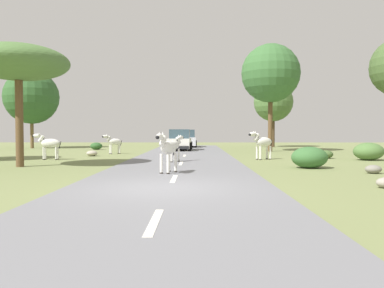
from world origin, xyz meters
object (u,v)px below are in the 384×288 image
(bush_3, at_px, (309,157))
(bush_4, at_px, (326,154))
(bush_1, at_px, (369,151))
(rock_0, at_px, (92,153))
(bush_2, at_px, (96,146))
(zebra_3, at_px, (262,142))
(zebra_2, at_px, (49,144))
(tree_3, at_px, (273,102))
(tree_6, at_px, (271,74))
(zebra_0, at_px, (168,148))
(car_1, at_px, (180,141))
(tree_4, at_px, (31,97))
(zebra_1, at_px, (174,145))
(zebra_4, at_px, (114,142))
(car_0, at_px, (186,139))
(rock_2, at_px, (373,169))
(tree_1, at_px, (18,63))

(bush_3, distance_m, bush_4, 6.57)
(bush_1, xyz_separation_m, rock_0, (-16.52, 3.45, -0.31))
(bush_2, bearing_deg, bush_3, -50.53)
(zebra_3, relative_size, bush_3, 1.05)
(zebra_3, distance_m, rock_0, 11.09)
(zebra_2, relative_size, bush_2, 1.57)
(tree_3, bearing_deg, tree_6, -102.97)
(rock_0, bearing_deg, bush_3, -34.31)
(zebra_2, xyz_separation_m, bush_4, (16.16, 1.13, -0.68))
(zebra_0, relative_size, bush_1, 0.96)
(bush_1, xyz_separation_m, bush_3, (-4.69, -4.62, -0.02))
(zebra_0, height_order, car_1, car_1)
(bush_2, bearing_deg, tree_3, 19.18)
(tree_3, relative_size, tree_4, 0.89)
(zebra_3, bearing_deg, bush_4, -108.22)
(zebra_2, relative_size, rock_0, 2.24)
(zebra_1, height_order, bush_1, zebra_1)
(zebra_4, bearing_deg, tree_4, 13.18)
(bush_2, bearing_deg, car_0, 31.78)
(zebra_3, height_order, bush_3, zebra_3)
(zebra_4, bearing_deg, car_1, -78.25)
(zebra_1, distance_m, bush_1, 10.97)
(zebra_3, distance_m, zebra_4, 11.14)
(bush_2, height_order, rock_2, bush_2)
(zebra_1, distance_m, tree_6, 14.16)
(bush_3, height_order, rock_0, bush_3)
(car_0, bearing_deg, rock_2, -73.75)
(tree_1, bearing_deg, tree_4, 111.88)
(car_0, distance_m, bush_4, 17.96)
(zebra_2, xyz_separation_m, zebra_4, (2.48, 5.64, -0.07))
(car_1, xyz_separation_m, bush_2, (-7.47, 1.64, -0.53))
(zebra_0, bearing_deg, zebra_1, -69.40)
(bush_4, relative_size, rock_2, 1.34)
(car_0, bearing_deg, bush_2, -150.12)
(zebra_4, relative_size, tree_4, 0.19)
(zebra_4, xyz_separation_m, tree_1, (-2.16, -9.95, 3.86))
(bush_4, height_order, rock_0, bush_4)
(tree_6, xyz_separation_m, bush_3, (-0.98, -13.91, -5.77))
(zebra_0, bearing_deg, tree_6, -93.30)
(rock_0, bearing_deg, bush_4, -8.23)
(tree_1, bearing_deg, bush_4, 18.98)
(car_1, xyz_separation_m, tree_1, (-6.72, -14.63, 3.86))
(car_1, bearing_deg, car_0, -91.78)
(zebra_3, bearing_deg, zebra_2, 59.27)
(zebra_4, xyz_separation_m, tree_6, (11.89, 3.44, 5.40))
(tree_1, distance_m, bush_3, 13.75)
(zebra_3, height_order, car_0, car_0)
(zebra_3, distance_m, rock_2, 7.80)
(bush_3, bearing_deg, rock_0, 145.69)
(car_1, bearing_deg, bush_1, 137.94)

